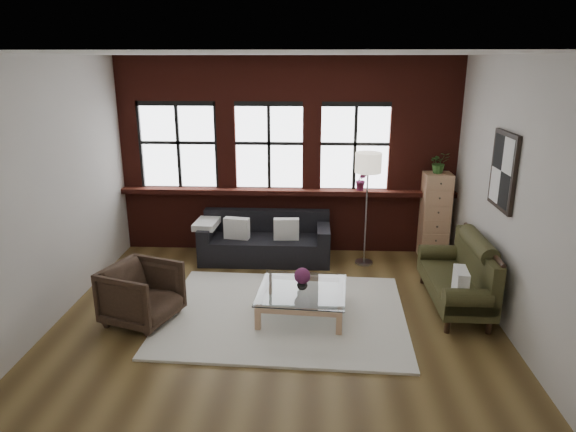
{
  "coord_description": "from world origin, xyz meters",
  "views": [
    {
      "loc": [
        0.41,
        -5.89,
        3.14
      ],
      "look_at": [
        0.1,
        0.6,
        1.15
      ],
      "focal_mm": 32.0,
      "sensor_mm": 36.0,
      "label": 1
    }
  ],
  "objects_px": {
    "vintage_settee": "(455,275)",
    "vase": "(302,284)",
    "armchair": "(142,294)",
    "coffee_table": "(302,302)",
    "dark_sofa": "(265,238)",
    "drawer_chest": "(435,215)",
    "floor_lamp": "(366,205)"
  },
  "relations": [
    {
      "from": "vintage_settee",
      "to": "vase",
      "type": "xyz_separation_m",
      "value": [
        -1.99,
        -0.34,
        -0.02
      ]
    },
    {
      "from": "vase",
      "to": "vintage_settee",
      "type": "bearing_deg",
      "value": 9.78
    },
    {
      "from": "armchair",
      "to": "coffee_table",
      "type": "distance_m",
      "value": 2.0
    },
    {
      "from": "armchair",
      "to": "vase",
      "type": "height_order",
      "value": "armchair"
    },
    {
      "from": "dark_sofa",
      "to": "coffee_table",
      "type": "xyz_separation_m",
      "value": [
        0.64,
        -1.86,
        -0.2
      ]
    },
    {
      "from": "vintage_settee",
      "to": "armchair",
      "type": "height_order",
      "value": "vintage_settee"
    },
    {
      "from": "vintage_settee",
      "to": "vase",
      "type": "distance_m",
      "value": 2.02
    },
    {
      "from": "armchair",
      "to": "vase",
      "type": "distance_m",
      "value": 1.99
    },
    {
      "from": "dark_sofa",
      "to": "armchair",
      "type": "relative_size",
      "value": 2.57
    },
    {
      "from": "dark_sofa",
      "to": "coffee_table",
      "type": "distance_m",
      "value": 1.97
    },
    {
      "from": "armchair",
      "to": "vase",
      "type": "relative_size",
      "value": 5.7
    },
    {
      "from": "dark_sofa",
      "to": "drawer_chest",
      "type": "height_order",
      "value": "drawer_chest"
    },
    {
      "from": "dark_sofa",
      "to": "vintage_settee",
      "type": "distance_m",
      "value": 3.04
    },
    {
      "from": "dark_sofa",
      "to": "vintage_settee",
      "type": "relative_size",
      "value": 1.24
    },
    {
      "from": "drawer_chest",
      "to": "floor_lamp",
      "type": "bearing_deg",
      "value": -161.56
    },
    {
      "from": "dark_sofa",
      "to": "drawer_chest",
      "type": "xyz_separation_m",
      "value": [
        2.75,
        0.3,
        0.33
      ]
    },
    {
      "from": "armchair",
      "to": "drawer_chest",
      "type": "bearing_deg",
      "value": -40.2
    },
    {
      "from": "armchair",
      "to": "dark_sofa",
      "type": "bearing_deg",
      "value": -13.11
    },
    {
      "from": "coffee_table",
      "to": "vase",
      "type": "relative_size",
      "value": 7.69
    },
    {
      "from": "vintage_settee",
      "to": "floor_lamp",
      "type": "xyz_separation_m",
      "value": [
        -1.04,
        1.43,
        0.52
      ]
    },
    {
      "from": "vintage_settee",
      "to": "vase",
      "type": "relative_size",
      "value": 11.8
    },
    {
      "from": "vintage_settee",
      "to": "armchair",
      "type": "bearing_deg",
      "value": -171.35
    },
    {
      "from": "coffee_table",
      "to": "vase",
      "type": "height_order",
      "value": "vase"
    },
    {
      "from": "coffee_table",
      "to": "floor_lamp",
      "type": "distance_m",
      "value": 2.17
    },
    {
      "from": "coffee_table",
      "to": "floor_lamp",
      "type": "bearing_deg",
      "value": 61.71
    },
    {
      "from": "coffee_table",
      "to": "drawer_chest",
      "type": "relative_size",
      "value": 0.77
    },
    {
      "from": "vintage_settee",
      "to": "coffee_table",
      "type": "bearing_deg",
      "value": -170.22
    },
    {
      "from": "dark_sofa",
      "to": "floor_lamp",
      "type": "xyz_separation_m",
      "value": [
        1.59,
        -0.08,
        0.59
      ]
    },
    {
      "from": "coffee_table",
      "to": "floor_lamp",
      "type": "height_order",
      "value": "floor_lamp"
    },
    {
      "from": "dark_sofa",
      "to": "floor_lamp",
      "type": "bearing_deg",
      "value": -2.98
    },
    {
      "from": "vase",
      "to": "floor_lamp",
      "type": "xyz_separation_m",
      "value": [
        0.95,
        1.77,
        0.54
      ]
    },
    {
      "from": "coffee_table",
      "to": "dark_sofa",
      "type": "bearing_deg",
      "value": 108.93
    }
  ]
}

